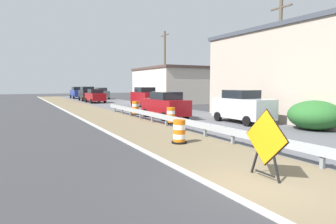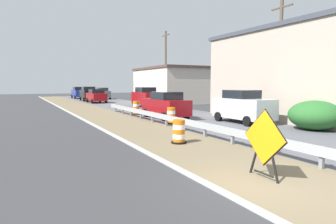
{
  "view_description": "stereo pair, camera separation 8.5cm",
  "coord_description": "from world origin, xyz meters",
  "px_view_note": "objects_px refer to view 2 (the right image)",
  "views": [
    {
      "loc": [
        -5.62,
        -5.15,
        2.58
      ],
      "look_at": [
        1.76,
        8.73,
        1.07
      ],
      "focal_mm": 31.07,
      "sensor_mm": 36.0,
      "label": 1
    },
    {
      "loc": [
        -5.55,
        -5.19,
        2.58
      ],
      "look_at": [
        1.76,
        8.73,
        1.07
      ],
      "focal_mm": 31.07,
      "sensor_mm": 36.0,
      "label": 2
    }
  ],
  "objects_px": {
    "warning_sign_diamond": "(264,141)",
    "car_distant_b": "(88,94)",
    "traffic_barrel_mid": "(136,108)",
    "traffic_barrel_nearest": "(179,133)",
    "car_distant_a": "(90,92)",
    "car_trailing_far_lane": "(96,96)",
    "utility_pole_mid": "(166,67)",
    "car_trailing_near_lane": "(146,97)",
    "utility_pole_near": "(280,59)",
    "car_mid_far_lane": "(243,106)",
    "car_lead_far_lane": "(165,105)",
    "car_lead_near_lane": "(79,93)",
    "traffic_barrel_close": "(171,116)",
    "car_distant_c": "(103,93)"
  },
  "relations": [
    {
      "from": "traffic_barrel_close",
      "to": "car_lead_far_lane",
      "type": "height_order",
      "value": "car_lead_far_lane"
    },
    {
      "from": "car_lead_near_lane",
      "to": "car_distant_c",
      "type": "relative_size",
      "value": 1.03
    },
    {
      "from": "traffic_barrel_nearest",
      "to": "utility_pole_mid",
      "type": "height_order",
      "value": "utility_pole_mid"
    },
    {
      "from": "warning_sign_diamond",
      "to": "car_lead_near_lane",
      "type": "bearing_deg",
      "value": -92.8
    },
    {
      "from": "car_trailing_near_lane",
      "to": "car_lead_near_lane",
      "type": "bearing_deg",
      "value": -171.41
    },
    {
      "from": "car_trailing_near_lane",
      "to": "car_lead_far_lane",
      "type": "height_order",
      "value": "car_trailing_near_lane"
    },
    {
      "from": "car_trailing_near_lane",
      "to": "car_mid_far_lane",
      "type": "height_order",
      "value": "car_trailing_near_lane"
    },
    {
      "from": "car_lead_far_lane",
      "to": "car_trailing_far_lane",
      "type": "relative_size",
      "value": 1.1
    },
    {
      "from": "car_lead_near_lane",
      "to": "utility_pole_mid",
      "type": "bearing_deg",
      "value": -164.86
    },
    {
      "from": "utility_pole_near",
      "to": "car_distant_b",
      "type": "bearing_deg",
      "value": 101.88
    },
    {
      "from": "utility_pole_mid",
      "to": "car_lead_far_lane",
      "type": "bearing_deg",
      "value": -117.29
    },
    {
      "from": "warning_sign_diamond",
      "to": "car_lead_far_lane",
      "type": "distance_m",
      "value": 14.33
    },
    {
      "from": "warning_sign_diamond",
      "to": "traffic_barrel_nearest",
      "type": "relative_size",
      "value": 1.86
    },
    {
      "from": "traffic_barrel_nearest",
      "to": "car_distant_a",
      "type": "relative_size",
      "value": 0.25
    },
    {
      "from": "car_distant_a",
      "to": "utility_pole_near",
      "type": "distance_m",
      "value": 45.26
    },
    {
      "from": "traffic_barrel_mid",
      "to": "car_lead_far_lane",
      "type": "bearing_deg",
      "value": -76.44
    },
    {
      "from": "warning_sign_diamond",
      "to": "car_trailing_far_lane",
      "type": "height_order",
      "value": "warning_sign_diamond"
    },
    {
      "from": "traffic_barrel_nearest",
      "to": "traffic_barrel_close",
      "type": "xyz_separation_m",
      "value": [
        2.69,
        5.71,
        0.02
      ]
    },
    {
      "from": "utility_pole_near",
      "to": "utility_pole_mid",
      "type": "height_order",
      "value": "utility_pole_mid"
    },
    {
      "from": "traffic_barrel_nearest",
      "to": "car_trailing_near_lane",
      "type": "relative_size",
      "value": 0.22
    },
    {
      "from": "car_lead_near_lane",
      "to": "traffic_barrel_mid",
      "type": "bearing_deg",
      "value": 177.35
    },
    {
      "from": "car_trailing_far_lane",
      "to": "car_distant_a",
      "type": "height_order",
      "value": "car_distant_a"
    },
    {
      "from": "warning_sign_diamond",
      "to": "car_lead_near_lane",
      "type": "distance_m",
      "value": 48.69
    },
    {
      "from": "car_lead_near_lane",
      "to": "car_trailing_near_lane",
      "type": "height_order",
      "value": "car_trailing_near_lane"
    },
    {
      "from": "car_distant_a",
      "to": "car_trailing_far_lane",
      "type": "bearing_deg",
      "value": -10.34
    },
    {
      "from": "car_lead_far_lane",
      "to": "car_distant_a",
      "type": "height_order",
      "value": "car_lead_far_lane"
    },
    {
      "from": "car_distant_a",
      "to": "car_distant_b",
      "type": "xyz_separation_m",
      "value": [
        -3.46,
        -13.85,
        0.13
      ]
    },
    {
      "from": "car_distant_c",
      "to": "traffic_barrel_nearest",
      "type": "bearing_deg",
      "value": -10.07
    },
    {
      "from": "warning_sign_diamond",
      "to": "traffic_barrel_mid",
      "type": "bearing_deg",
      "value": -98.03
    },
    {
      "from": "car_lead_near_lane",
      "to": "warning_sign_diamond",
      "type": "bearing_deg",
      "value": 174.36
    },
    {
      "from": "traffic_barrel_close",
      "to": "car_distant_c",
      "type": "bearing_deg",
      "value": 82.38
    },
    {
      "from": "car_distant_a",
      "to": "car_distant_c",
      "type": "xyz_separation_m",
      "value": [
        -0.08,
        -9.64,
        0.02
      ]
    },
    {
      "from": "car_mid_far_lane",
      "to": "car_distant_a",
      "type": "relative_size",
      "value": 1.05
    },
    {
      "from": "car_distant_a",
      "to": "car_lead_near_lane",
      "type": "bearing_deg",
      "value": -31.37
    },
    {
      "from": "traffic_barrel_mid",
      "to": "utility_pole_mid",
      "type": "distance_m",
      "value": 12.19
    },
    {
      "from": "car_distant_a",
      "to": "utility_pole_near",
      "type": "height_order",
      "value": "utility_pole_near"
    },
    {
      "from": "car_trailing_near_lane",
      "to": "car_lead_far_lane",
      "type": "relative_size",
      "value": 0.99
    },
    {
      "from": "traffic_barrel_nearest",
      "to": "car_trailing_far_lane",
      "type": "bearing_deg",
      "value": 82.88
    },
    {
      "from": "traffic_barrel_close",
      "to": "traffic_barrel_mid",
      "type": "distance_m",
      "value": 6.6
    },
    {
      "from": "car_trailing_far_lane",
      "to": "car_distant_c",
      "type": "relative_size",
      "value": 1.01
    },
    {
      "from": "car_distant_b",
      "to": "traffic_barrel_close",
      "type": "bearing_deg",
      "value": -179.92
    },
    {
      "from": "warning_sign_diamond",
      "to": "car_lead_near_lane",
      "type": "height_order",
      "value": "car_lead_near_lane"
    },
    {
      "from": "car_trailing_near_lane",
      "to": "utility_pole_near",
      "type": "xyz_separation_m",
      "value": [
        3.44,
        -15.75,
        3.23
      ]
    },
    {
      "from": "car_trailing_far_lane",
      "to": "utility_pole_mid",
      "type": "bearing_deg",
      "value": -143.58
    },
    {
      "from": "traffic_barrel_nearest",
      "to": "car_distant_b",
      "type": "xyz_separation_m",
      "value": [
        3.79,
        34.95,
        0.64
      ]
    },
    {
      "from": "traffic_barrel_close",
      "to": "car_lead_far_lane",
      "type": "relative_size",
      "value": 0.23
    },
    {
      "from": "warning_sign_diamond",
      "to": "traffic_barrel_mid",
      "type": "height_order",
      "value": "warning_sign_diamond"
    },
    {
      "from": "traffic_barrel_close",
      "to": "car_distant_b",
      "type": "distance_m",
      "value": 29.27
    },
    {
      "from": "warning_sign_diamond",
      "to": "car_distant_b",
      "type": "distance_m",
      "value": 40.34
    },
    {
      "from": "car_lead_near_lane",
      "to": "utility_pole_near",
      "type": "relative_size",
      "value": 0.52
    }
  ]
}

